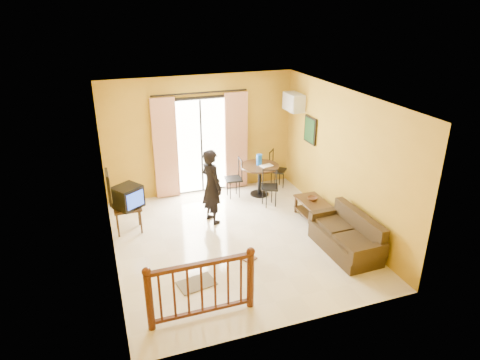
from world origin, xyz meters
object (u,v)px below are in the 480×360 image
object	(u,v)px
television	(128,197)
sofa	(348,237)
dining_table	(260,172)
standing_person	(212,186)
coffee_table	(314,208)

from	to	relation	value
television	sofa	world-z (taller)	television
dining_table	standing_person	world-z (taller)	standing_person
television	standing_person	bearing A→B (deg)	-38.92
standing_person	sofa	bearing A→B (deg)	-151.58
television	coffee_table	xyz separation A→B (m)	(3.72, -0.79, -0.48)
coffee_table	dining_table	bearing A→B (deg)	111.86
television	dining_table	xyz separation A→B (m)	(3.10, 0.75, -0.16)
sofa	standing_person	distance (m)	2.87
sofa	standing_person	world-z (taller)	standing_person
dining_table	sofa	bearing A→B (deg)	-77.75
coffee_table	television	bearing A→B (deg)	168.01
coffee_table	standing_person	world-z (taller)	standing_person
dining_table	sofa	world-z (taller)	dining_table
television	sofa	size ratio (longest dim) A/B	0.42
television	sofa	xyz separation A→B (m)	(3.72, -2.09, -0.48)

